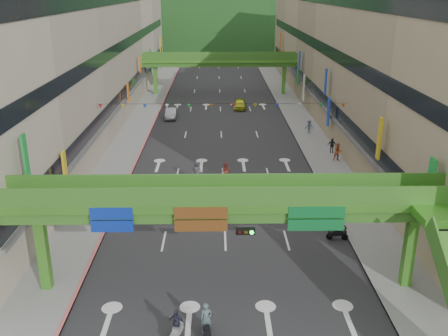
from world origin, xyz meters
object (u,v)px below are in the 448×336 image
Objects in this scene: car_silver at (171,113)px; car_yellow at (240,104)px; pedestrian_red at (338,153)px; scooter_rider_near at (206,322)px; scooter_rider_mid at (226,173)px; overpass_near at (244,215)px.

car_silver is 11.52m from car_yellow.
car_silver is 0.98× the size of car_yellow.
pedestrian_red is at bearing -66.66° from car_yellow.
scooter_rider_near reaches higher than car_silver.
pedestrian_red is at bearing 27.49° from scooter_rider_mid.
scooter_rider_mid is 31.11m from car_yellow.
overpass_near is 44.03m from car_silver.
scooter_rider_mid reaches higher than car_yellow.
car_silver is 2.25× the size of pedestrian_red.
scooter_rider_mid is (1.46, 21.85, 0.16)m from scooter_rider_near.
pedestrian_red reaches higher than car_silver.
overpass_near is 6.44× the size of car_yellow.
scooter_rider_mid is 1.14× the size of pedestrian_red.
overpass_near is at bearing -80.56° from car_silver.
overpass_near reaches higher than scooter_rider_near.
scooter_rider_mid is 0.50× the size of car_yellow.
overpass_near is 6.23m from scooter_rider_near.
scooter_rider_near is at bearing -118.12° from pedestrian_red.
overpass_near is 18.29m from scooter_rider_mid.
car_silver is at bearing 97.04° from scooter_rider_near.
car_silver is (-7.27, 25.26, -0.42)m from scooter_rider_mid.
overpass_near is at bearing -117.74° from pedestrian_red.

